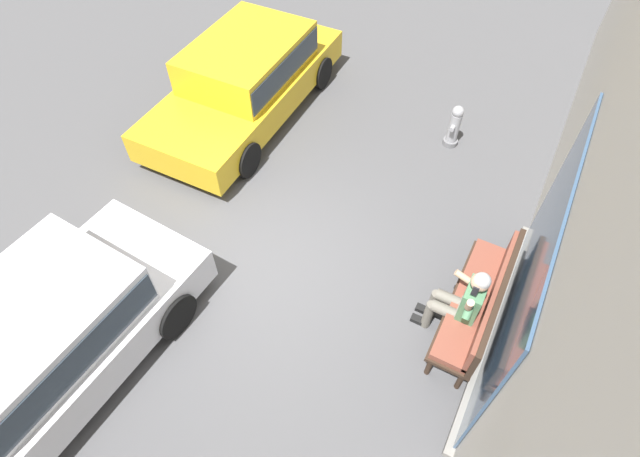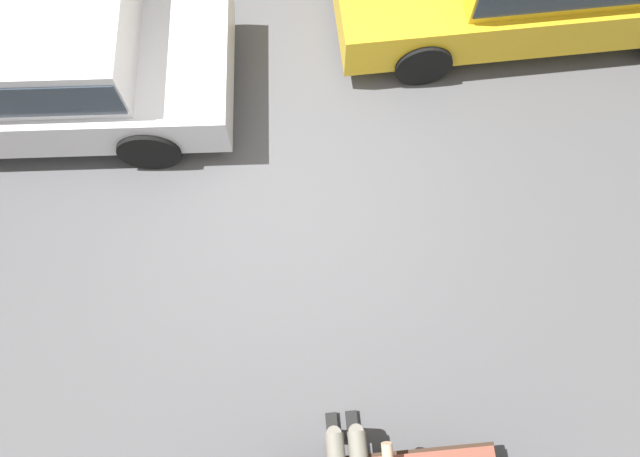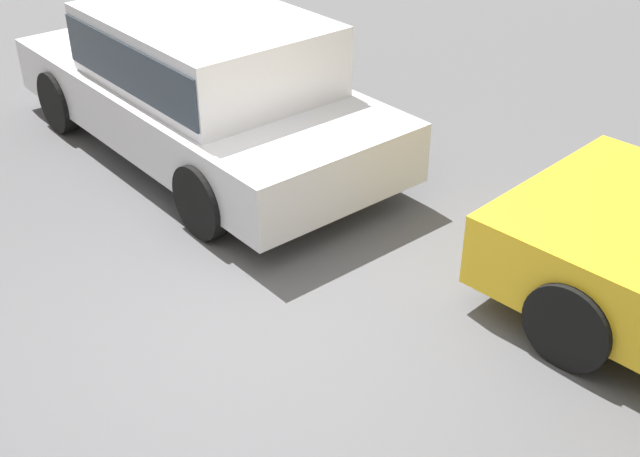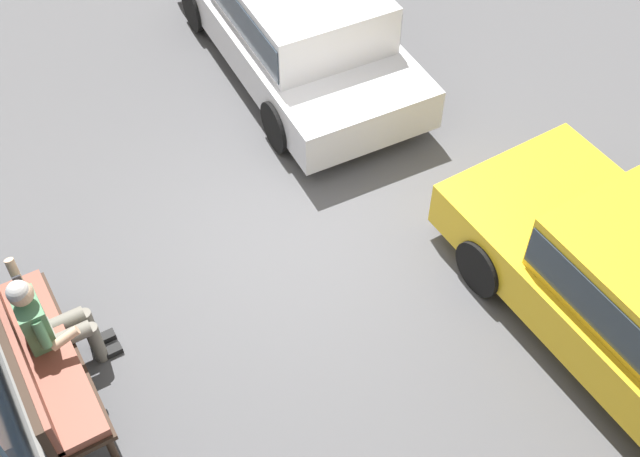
{
  "view_description": "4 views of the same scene",
  "coord_description": "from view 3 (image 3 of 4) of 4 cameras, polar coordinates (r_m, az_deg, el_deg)",
  "views": [
    {
      "loc": [
        3.19,
        2.6,
        6.0
      ],
      "look_at": [
        -0.3,
        0.75,
        1.07
      ],
      "focal_mm": 28.0,
      "sensor_mm": 36.0,
      "label": 1
    },
    {
      "loc": [
        -0.12,
        2.6,
        5.8
      ],
      "look_at": [
        -0.29,
        0.75,
        0.96
      ],
      "focal_mm": 35.0,
      "sensor_mm": 36.0,
      "label": 2
    },
    {
      "loc": [
        -3.38,
        2.6,
        3.46
      ],
      "look_at": [
        -0.75,
        0.13,
        1.24
      ],
      "focal_mm": 45.0,
      "sensor_mm": 36.0,
      "label": 3
    },
    {
      "loc": [
        -5.0,
        2.6,
        6.64
      ],
      "look_at": [
        -0.95,
        0.23,
        1.17
      ],
      "focal_mm": 45.0,
      "sensor_mm": 36.0,
      "label": 4
    }
  ],
  "objects": [
    {
      "name": "ground_plane",
      "position": [
        5.5,
        -4.45,
        -7.6
      ],
      "size": [
        60.0,
        60.0,
        0.0
      ],
      "primitive_type": "plane",
      "color": "#4C4C4F"
    },
    {
      "name": "parked_car_mid",
      "position": [
        7.63,
        -8.37,
        10.47
      ],
      "size": [
        4.39,
        2.05,
        1.39
      ],
      "color": "silver",
      "rests_on": "ground_plane"
    }
  ]
}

